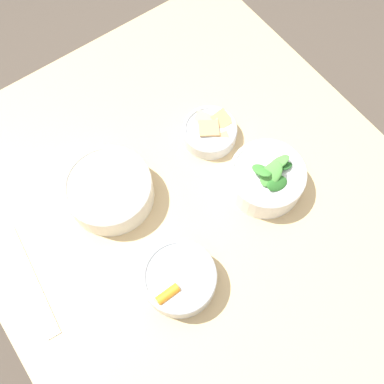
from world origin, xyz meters
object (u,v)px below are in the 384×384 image
(bowl_carrots, at_px, (179,279))
(ruler, at_px, (30,281))
(bowl_beans_hotdog, at_px, (110,191))
(bowl_cookies, at_px, (210,131))
(bowl_greens, at_px, (267,178))

(bowl_carrots, distance_m, ruler, 0.31)
(bowl_beans_hotdog, xyz_separation_m, bowl_cookies, (-0.00, -0.27, -0.01))
(bowl_carrots, xyz_separation_m, bowl_cookies, (0.24, -0.26, -0.01))
(bowl_carrots, relative_size, ruler, 0.58)
(bowl_carrots, xyz_separation_m, bowl_beans_hotdog, (0.25, 0.01, -0.00))
(bowl_greens, relative_size, ruler, 0.65)
(bowl_beans_hotdog, height_order, ruler, bowl_beans_hotdog)
(bowl_greens, bearing_deg, bowl_beans_hotdog, 58.36)
(bowl_greens, height_order, ruler, bowl_greens)
(bowl_carrots, relative_size, bowl_beans_hotdog, 0.79)
(bowl_beans_hotdog, height_order, bowl_cookies, bowl_beans_hotdog)
(bowl_cookies, relative_size, ruler, 0.50)
(ruler, bearing_deg, bowl_greens, -102.67)
(bowl_carrots, bearing_deg, bowl_beans_hotdog, 2.47)
(bowl_cookies, bearing_deg, ruler, 96.31)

